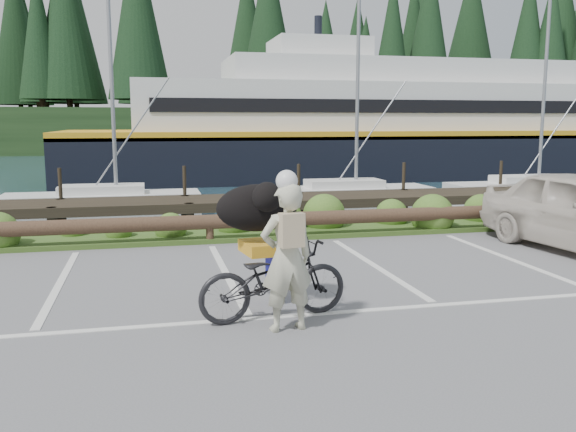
% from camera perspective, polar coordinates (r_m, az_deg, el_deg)
% --- Properties ---
extents(ground, '(72.00, 72.00, 0.00)m').
position_cam_1_polar(ground, '(8.26, -4.04, -8.75)').
color(ground, '#5C5C5F').
extents(harbor_backdrop, '(170.00, 160.00, 30.00)m').
position_cam_1_polar(harbor_backdrop, '(86.25, -12.01, 7.01)').
color(harbor_backdrop, '#1B3642').
rests_on(harbor_backdrop, ground).
extents(vegetation_strip, '(34.00, 1.60, 0.10)m').
position_cam_1_polar(vegetation_strip, '(13.36, -7.60, -1.77)').
color(vegetation_strip, '#3D5B21').
rests_on(vegetation_strip, ground).
extents(log_rail, '(32.00, 0.30, 0.60)m').
position_cam_1_polar(log_rail, '(12.69, -7.30, -2.56)').
color(log_rail, '#443021').
rests_on(log_rail, ground).
extents(bicycle, '(2.04, 0.97, 1.03)m').
position_cam_1_polar(bicycle, '(7.76, -1.35, -5.95)').
color(bicycle, black).
rests_on(bicycle, ground).
extents(cyclist, '(0.71, 0.52, 1.79)m').
position_cam_1_polar(cyclist, '(7.25, -0.11, -3.91)').
color(cyclist, beige).
rests_on(cyclist, ground).
extents(dog, '(0.70, 1.17, 0.64)m').
position_cam_1_polar(dog, '(8.17, -2.90, 0.77)').
color(dog, black).
rests_on(dog, bicycle).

